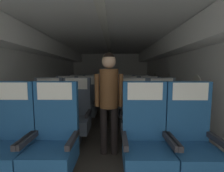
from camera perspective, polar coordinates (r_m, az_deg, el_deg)
The scene contains 19 objects.
ground at distance 3.58m, azimuth -1.95°, elevation -15.26°, with size 3.60×7.09×0.02m, color #3D3833.
fuselage_shell at distance 3.59m, azimuth -1.85°, elevation 9.99°, with size 3.48×6.74×2.10m.
seat_a_left_window at distance 2.12m, azimuth -35.29°, elevation -17.26°, with size 0.53×0.48×1.16m.
seat_a_left_aisle at distance 1.89m, azimuth -21.79°, elevation -19.47°, with size 0.53×0.48×1.16m.
seat_a_right_aisle at distance 1.96m, azimuth 28.57°, elevation -18.84°, with size 0.53×0.48×1.16m.
seat_a_right_window at distance 1.80m, azimuth 12.90°, elevation -20.53°, with size 0.53×0.48×1.16m.
seat_b_left_window at distance 2.91m, azimuth -23.80°, elevation -10.51°, with size 0.53×0.48×1.16m.
seat_b_left_aisle at distance 2.77m, azimuth -13.85°, elevation -11.02°, with size 0.53×0.48×1.16m.
seat_b_right_aisle at distance 2.81m, azimuth 18.92°, elevation -10.87°, with size 0.53×0.48×1.16m.
seat_b_right_window at distance 2.69m, azimuth 8.61°, elevation -11.37°, with size 0.53×0.48×1.16m.
seat_c_left_window at distance 3.79m, azimuth -17.49°, elevation -6.51°, with size 0.53×0.48×1.16m.
seat_c_left_aisle at distance 3.66m, azimuth -10.05°, elevation -6.77°, with size 0.53×0.48×1.16m.
seat_c_right_aisle at distance 3.71m, azimuth 14.36°, elevation -6.70°, with size 0.53×0.48×1.16m.
seat_c_right_window at distance 3.63m, azimuth 6.43°, elevation -6.81°, with size 0.53×0.48×1.16m.
seat_d_left_window at distance 4.72m, azimuth -13.79°, elevation -4.00°, with size 0.53×0.48×1.16m.
seat_d_left_aisle at distance 4.62m, azimuth -7.90°, elevation -4.10°, with size 0.53×0.48×1.16m.
seat_d_right_aisle at distance 4.63m, azimuth 11.45°, elevation -4.13°, with size 0.53×0.48×1.16m.
seat_d_right_window at distance 4.58m, azimuth 5.25°, elevation -4.15°, with size 0.53×0.48×1.16m.
flight_attendant at distance 2.20m, azimuth -1.21°, elevation -2.73°, with size 0.43×0.28×1.55m.
Camera 1 is at (0.16, 0.01, 1.28)m, focal length 23.53 mm.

